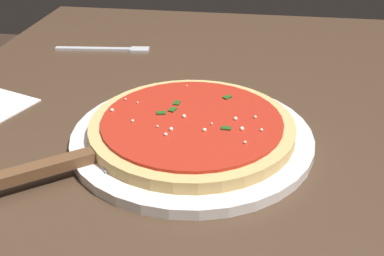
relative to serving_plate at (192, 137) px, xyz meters
The scene contains 5 objects.
restaurant_table 0.15m from the serving_plate, 20.08° to the right, with size 1.12×0.92×0.77m.
serving_plate is the anchor object (origin of this frame).
pizza 0.02m from the serving_plate, ahead, with size 0.27×0.27×0.02m.
pizza_server 0.16m from the serving_plate, 127.53° to the left, with size 0.17×0.20×0.01m.
fork 0.38m from the serving_plate, 34.30° to the left, with size 0.04×0.19×0.00m.
Camera 1 is at (-0.57, -0.06, 1.09)m, focal length 43.03 mm.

